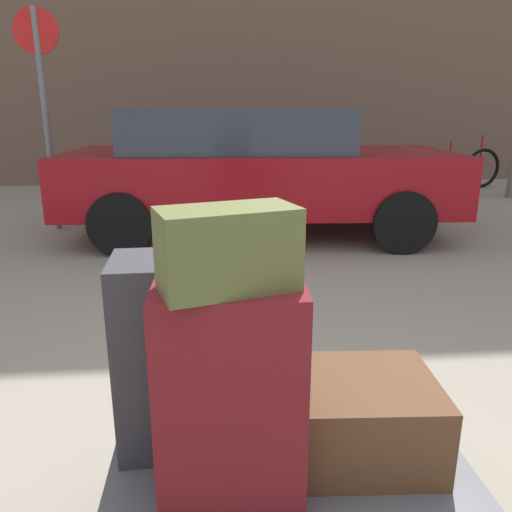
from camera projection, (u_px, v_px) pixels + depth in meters
name	position (u px, v px, depth m)	size (l,w,h in m)	color
luggage_cart	(292.00, 493.00, 1.57)	(1.14, 0.81, 0.34)	#4C4C51
suitcase_maroon_front_left	(231.00, 403.00, 1.35)	(0.39, 0.20, 0.65)	maroon
suitcase_brown_center	(356.00, 416.00, 1.61)	(0.50, 0.40, 0.26)	#51331E
suitcase_charcoal_front_right	(180.00, 354.00, 1.62)	(0.40, 0.27, 0.65)	#2D2D33
duffel_bag_olive_topmost_pile	(228.00, 249.00, 1.22)	(0.34, 0.17, 0.21)	#4C5128
parked_car	(254.00, 169.00, 5.72)	(4.40, 2.13, 1.42)	maroon
bicycle_leaning	(458.00, 168.00, 9.10)	(1.74, 0.36, 0.96)	black
bollard_kerb_near	(355.00, 182.00, 8.01)	(0.23, 0.23, 0.59)	#72665B
bollard_kerb_mid	(432.00, 181.00, 8.13)	(0.23, 0.23, 0.59)	#72665B
no_parking_sign	(44.00, 98.00, 5.73)	(0.50, 0.07, 2.50)	slate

